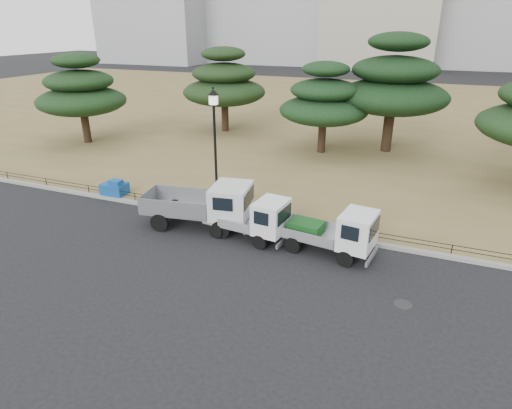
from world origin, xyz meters
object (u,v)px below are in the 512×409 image
at_px(truck_kei_front, 253,218).
at_px(truck_kei_rear, 334,232).
at_px(truck_large, 204,203).
at_px(street_lamp, 215,132).
at_px(tarp_pile, 115,188).

height_order(truck_kei_front, truck_kei_rear, truck_kei_rear).
bearing_deg(truck_large, truck_kei_front, -13.99).
relative_size(street_lamp, tarp_pile, 4.45).
bearing_deg(truck_kei_front, truck_kei_rear, 6.03).
distance_m(truck_large, tarp_pile, 6.37).
height_order(truck_large, truck_kei_front, truck_large).
bearing_deg(truck_kei_rear, truck_large, -174.76).
distance_m(street_lamp, tarp_pile, 7.13).
distance_m(truck_kei_front, tarp_pile, 8.79).
bearing_deg(street_lamp, truck_large, -89.97).
height_order(truck_kei_front, tarp_pile, truck_kei_front).
distance_m(truck_kei_front, street_lamp, 4.27).
bearing_deg(truck_kei_rear, truck_kei_front, -172.58).
height_order(street_lamp, tarp_pile, street_lamp).
relative_size(truck_large, tarp_pile, 3.87).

